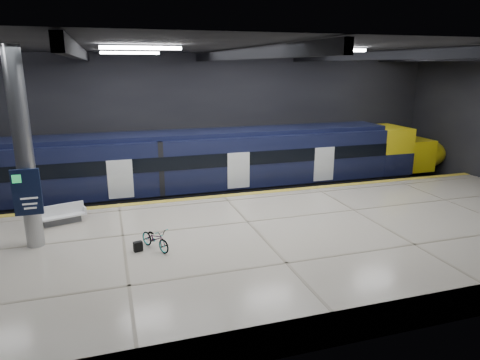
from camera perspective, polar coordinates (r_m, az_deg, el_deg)
name	(u,v)px	position (r m, az deg, el deg)	size (l,w,h in m)	color
ground	(241,237)	(19.00, 0.08, -7.65)	(30.00, 30.00, 0.00)	black
room_shell	(241,106)	(17.61, 0.08, 9.79)	(30.10, 16.10, 8.05)	black
platform	(260,248)	(16.61, 2.70, -9.07)	(30.00, 11.00, 1.10)	beige
safety_strip	(224,196)	(21.11, -2.16, -2.12)	(30.00, 0.40, 0.01)	gold
rails	(211,199)	(23.96, -3.87, -2.61)	(30.00, 1.52, 0.16)	gray
train	(210,165)	(23.43, -4.03, 2.00)	(29.40, 2.84, 3.79)	black
bench	(62,217)	(18.89, -22.69, -4.52)	(1.98, 1.25, 0.81)	#595B60
bicycle	(155,239)	(15.32, -11.23, -7.66)	(0.53, 1.51, 0.79)	#99999E
pannier_bag	(138,246)	(15.36, -13.44, -8.62)	(0.30, 0.18, 0.35)	black
info_column	(24,153)	(16.19, -26.85, 3.20)	(0.90, 0.78, 6.90)	#9EA0A5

